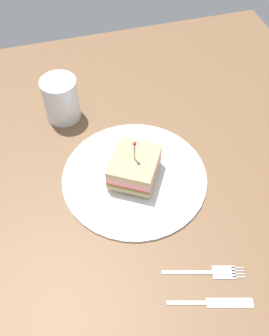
{
  "coord_description": "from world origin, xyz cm",
  "views": [
    {
      "loc": [
        11.37,
        41.13,
        57.84
      ],
      "look_at": [
        0.0,
        0.0,
        2.96
      ],
      "focal_mm": 41.07,
      "sensor_mm": 36.0,
      "label": 1
    }
  ],
  "objects_px": {
    "plate": "(134,176)",
    "sandwich_half_center": "(134,167)",
    "fork": "(213,272)",
    "knife": "(215,303)",
    "drink_glass": "(61,101)"
  },
  "relations": [
    {
      "from": "drink_glass",
      "to": "knife",
      "type": "xyz_separation_m",
      "value": [
        -0.16,
        0.46,
        -0.04
      ]
    },
    {
      "from": "drink_glass",
      "to": "fork",
      "type": "relative_size",
      "value": 0.72
    },
    {
      "from": "sandwich_half_center",
      "to": "fork",
      "type": "bearing_deg",
      "value": 108.04
    },
    {
      "from": "sandwich_half_center",
      "to": "knife",
      "type": "distance_m",
      "value": 0.27
    },
    {
      "from": "sandwich_half_center",
      "to": "drink_glass",
      "type": "relative_size",
      "value": 1.28
    },
    {
      "from": "drink_glass",
      "to": "fork",
      "type": "distance_m",
      "value": 0.45
    },
    {
      "from": "sandwich_half_center",
      "to": "fork",
      "type": "distance_m",
      "value": 0.23
    },
    {
      "from": "fork",
      "to": "knife",
      "type": "xyz_separation_m",
      "value": [
        0.01,
        0.05,
        0.0
      ]
    },
    {
      "from": "sandwich_half_center",
      "to": "plate",
      "type": "bearing_deg",
      "value": 91.65
    },
    {
      "from": "fork",
      "to": "plate",
      "type": "bearing_deg",
      "value": -71.9
    },
    {
      "from": "plate",
      "to": "drink_glass",
      "type": "relative_size",
      "value": 2.92
    },
    {
      "from": "fork",
      "to": "drink_glass",
      "type": "bearing_deg",
      "value": -67.56
    },
    {
      "from": "plate",
      "to": "sandwich_half_center",
      "type": "relative_size",
      "value": 2.28
    },
    {
      "from": "plate",
      "to": "knife",
      "type": "distance_m",
      "value": 0.26
    },
    {
      "from": "knife",
      "to": "fork",
      "type": "bearing_deg",
      "value": -108.08
    }
  ]
}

